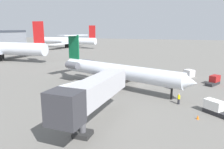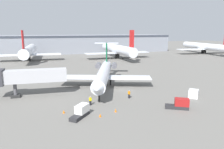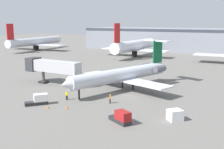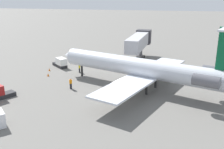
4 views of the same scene
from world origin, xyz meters
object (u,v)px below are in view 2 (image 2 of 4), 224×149
Objects in this scene: ground_crew_marshaller at (129,94)px; parked_airliner_west_mid at (28,51)px; traffic_cone_far at (100,115)px; baggage_tug_lead at (180,104)px; parked_airliner_east_mid at (204,47)px; ground_crew_loader at (90,101)px; regional_jet at (104,73)px; cargo_container_uld at (193,94)px; traffic_cone_mid at (116,110)px; jet_bridge at (25,77)px; parked_airliner_centre at (117,49)px; traffic_cone_near at (64,112)px; baggage_tug_trailing at (81,112)px.

parked_airliner_west_mid is (-22.81, 64.47, 3.58)m from ground_crew_marshaller.
ground_crew_marshaller is 11.02m from traffic_cone_far.
baggage_tug_lead is 100.38m from parked_airliner_east_mid.
parked_airliner_west_mid reaches higher than ground_crew_loader.
ground_crew_marshaller is 0.41× the size of baggage_tug_lead.
ground_crew_loader is at bearing -115.66° from regional_jet.
regional_jet is 10.84× the size of cargo_container_uld.
ground_crew_marshaller is at bearing 43.43° from traffic_cone_far.
ground_crew_loader reaches higher than cargo_container_uld.
traffic_cone_mid is (-17.78, -2.78, -0.55)m from cargo_container_uld.
parked_airliner_east_mid reaches higher than jet_bridge.
ground_crew_loader is 0.04× the size of parked_airliner_centre.
ground_crew_marshaller is at bearing 164.73° from cargo_container_uld.
traffic_cone_near and traffic_cone_mid have the same top height.
parked_airliner_centre is (38.27, 52.99, 0.25)m from jet_bridge.
ground_crew_marshaller reaches higher than traffic_cone_far.
traffic_cone_near and traffic_cone_far have the same top height.
traffic_cone_mid is at bearing 2.46° from baggage_tug_trailing.
parked_airliner_west_mid is 0.89× the size of parked_airliner_centre.
baggage_tug_trailing is at bearing -177.54° from traffic_cone_mid.
cargo_container_uld is 0.07× the size of parked_airliner_centre.
parked_airliner_east_mid is at bearing 35.70° from regional_jet.
jet_bridge is 14.14m from traffic_cone_near.
parked_airliner_east_mid is (82.36, 67.40, 3.36)m from ground_crew_loader.
parked_airliner_west_mid is at bearing 110.92° from regional_jet.
parked_airliner_east_mid is at bearing 39.29° from ground_crew_loader.
parked_airliner_centre is (20.56, 49.79, 1.08)m from regional_jet.
ground_crew_marshaller is 3.07× the size of traffic_cone_far.
parked_airliner_east_mid is (82.01, 73.27, 3.94)m from traffic_cone_far.
parked_airliner_west_mid is (-17.84, 70.75, 4.16)m from traffic_cone_mid.
parked_airliner_west_mid is (-14.46, 66.16, 3.58)m from ground_crew_loader.
traffic_cone_mid is at bearing -75.84° from parked_airliner_west_mid.
jet_bridge reaches higher than cargo_container_uld.
traffic_cone_mid is at bearing 23.00° from traffic_cone_far.
traffic_cone_mid is at bearing -128.31° from ground_crew_marshaller.
traffic_cone_mid is at bearing -137.65° from parked_airliner_east_mid.
parked_airliner_west_mid is at bearing 111.76° from baggage_tug_lead.
baggage_tug_lead is at bearing -144.34° from cargo_container_uld.
baggage_tug_trailing is 0.10× the size of parked_airliner_centre.
parked_airliner_east_mid reaches higher than traffic_cone_far.
ground_crew_marshaller is 8.02m from traffic_cone_mid.
traffic_cone_near is (-19.62, 4.03, -0.56)m from baggage_tug_lead.
traffic_cone_far is at bearing -19.73° from baggage_tug_trailing.
baggage_tug_trailing reaches higher than traffic_cone_mid.
baggage_tug_trailing is 7.17× the size of traffic_cone_mid.
traffic_cone_far is (12.02, -15.22, -3.94)m from jet_bridge.
ground_crew_marshaller is 0.05× the size of parked_airliner_west_mid.
traffic_cone_mid is at bearing 170.08° from baggage_tug_lead.
ground_crew_loader is 5.46m from baggage_tug_trailing.
parked_airliner_east_mid is (78.98, 71.99, 3.94)m from traffic_cone_mid.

